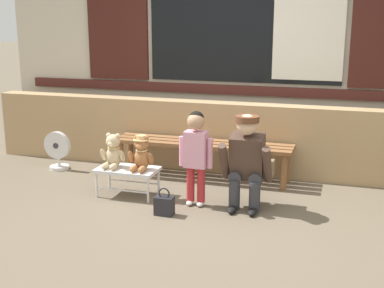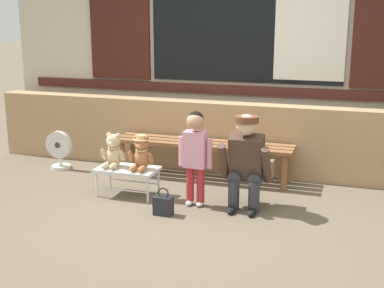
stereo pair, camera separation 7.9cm
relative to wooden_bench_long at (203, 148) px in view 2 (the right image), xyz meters
The scene contains 11 objects.
ground_plane 1.16m from the wooden_bench_long, 74.36° to the right, with size 60.00×60.00×0.00m, color brown.
brick_low_wall 0.47m from the wooden_bench_long, 50.89° to the left, with size 6.37×0.25×0.85m, color tan.
shop_facade 1.77m from the wooden_bench_long, 71.18° to the left, with size 6.50×0.26×3.75m.
wooden_bench_long is the anchor object (origin of this frame).
small_display_bench 1.00m from the wooden_bench_long, 125.66° to the right, with size 0.64×0.36×0.30m.
teddy_bear_plain 1.10m from the wooden_bench_long, 132.54° to the right, with size 0.28×0.26×0.36m.
teddy_bear_with_hat 0.91m from the wooden_bench_long, 117.49° to the right, with size 0.28×0.27×0.36m.
child_standing 0.91m from the wooden_bench_long, 77.57° to the right, with size 0.35×0.18×0.96m.
adult_crouching 1.05m from the wooden_bench_long, 48.43° to the right, with size 0.50×0.49×0.95m.
handbag_on_ground 1.24m from the wooden_bench_long, 90.93° to the right, with size 0.18×0.11×0.27m.
floor_fan 1.82m from the wooden_bench_long, behind, with size 0.34×0.24×0.48m.
Camera 2 is at (1.38, -4.41, 1.83)m, focal length 47.71 mm.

